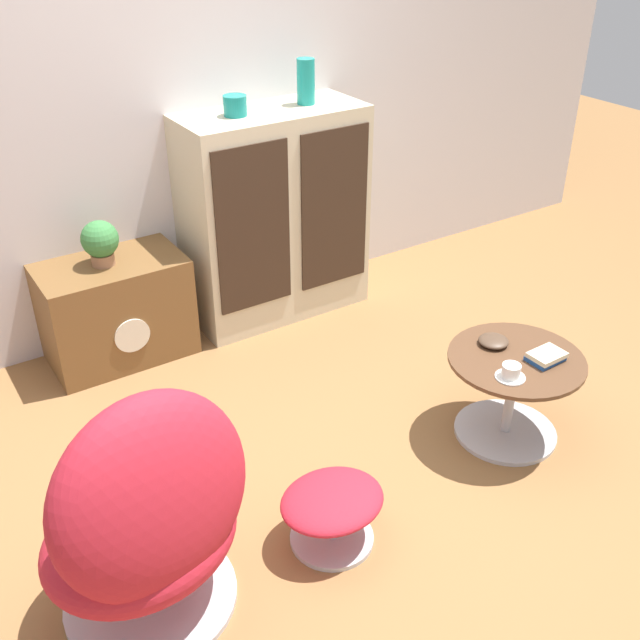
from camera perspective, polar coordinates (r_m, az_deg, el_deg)
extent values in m
plane|color=olive|center=(3.21, 2.21, -12.33)|extent=(12.00, 12.00, 0.00)
cube|color=silver|center=(3.96, -12.33, 17.06)|extent=(6.40, 0.06, 2.60)
cube|color=beige|center=(4.18, -3.50, 7.97)|extent=(1.00, 0.43, 1.16)
cube|color=#332319|center=(3.86, -5.09, 6.90)|extent=(0.42, 0.01, 0.88)
cube|color=#332319|center=(4.10, 1.12, 8.46)|extent=(0.42, 0.01, 0.88)
cube|color=brown|center=(3.99, -15.27, 0.73)|extent=(0.72, 0.42, 0.54)
cylinder|color=beige|center=(3.83, -14.10, -1.17)|extent=(0.18, 0.01, 0.18)
cylinder|color=#B7B7BC|center=(2.86, -12.71, -19.83)|extent=(0.60, 0.60, 0.02)
cylinder|color=#B7B7BC|center=(2.81, -12.89, -18.85)|extent=(0.06, 0.06, 0.13)
ellipsoid|color=#B21E2D|center=(2.65, -13.46, -15.72)|extent=(0.77, 0.68, 0.32)
ellipsoid|color=#B21E2D|center=(2.38, -12.62, -12.97)|extent=(0.74, 0.53, 0.71)
cylinder|color=#B7B7BC|center=(2.98, 0.91, -16.23)|extent=(0.32, 0.32, 0.02)
cylinder|color=#B7B7BC|center=(2.93, 0.92, -15.19)|extent=(0.04, 0.04, 0.14)
ellipsoid|color=#B21E2D|center=(2.85, 0.94, -13.60)|extent=(0.40, 0.34, 0.09)
cylinder|color=#B7B7BC|center=(3.55, 13.91, -8.23)|extent=(0.46, 0.46, 0.02)
cylinder|color=#B7B7BC|center=(3.43, 14.31, -5.65)|extent=(0.04, 0.04, 0.38)
cylinder|color=brown|center=(3.32, 14.74, -2.91)|extent=(0.59, 0.59, 0.02)
cylinder|color=#147A75|center=(3.88, -6.49, 15.92)|extent=(0.12, 0.12, 0.10)
cylinder|color=teal|center=(4.07, -1.09, 17.71)|extent=(0.09, 0.09, 0.23)
cylinder|color=#996B4C|center=(3.85, -16.20, 4.49)|extent=(0.11, 0.11, 0.06)
sphere|color=#387A3D|center=(3.80, -16.43, 5.94)|extent=(0.18, 0.18, 0.18)
cylinder|color=white|center=(3.18, 14.28, -4.23)|extent=(0.13, 0.13, 0.01)
cylinder|color=white|center=(3.17, 14.35, -3.82)|extent=(0.08, 0.08, 0.06)
cube|color=#1E478C|center=(3.33, 16.78, -2.81)|extent=(0.15, 0.11, 0.02)
cube|color=beige|center=(3.32, 16.91, -2.56)|extent=(0.15, 0.11, 0.02)
ellipsoid|color=#4C3828|center=(3.38, 13.08, -1.57)|extent=(0.13, 0.13, 0.04)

